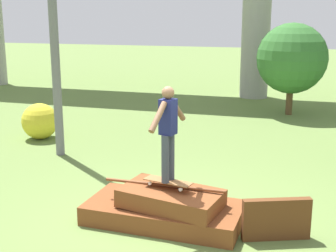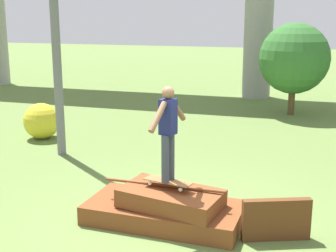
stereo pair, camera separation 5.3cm
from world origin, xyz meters
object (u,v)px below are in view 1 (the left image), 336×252
at_px(tree_behind_right, 292,59).
at_px(skateboard, 168,182).
at_px(skater, 168,128).
at_px(bush_yellow_flowering, 40,121).

bearing_deg(tree_behind_right, skateboard, -98.93).
relative_size(skater, tree_behind_right, 0.50).
distance_m(skateboard, skater, 0.86).
distance_m(skateboard, bush_yellow_flowering, 6.23).
bearing_deg(tree_behind_right, bush_yellow_flowering, -140.58).
bearing_deg(skateboard, skater, 180.00).
height_order(skater, tree_behind_right, tree_behind_right).
bearing_deg(bush_yellow_flowering, skateboard, -40.07).
distance_m(skater, bush_yellow_flowering, 6.32).
xyz_separation_m(skateboard, bush_yellow_flowering, (-4.77, 4.01, -0.24)).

